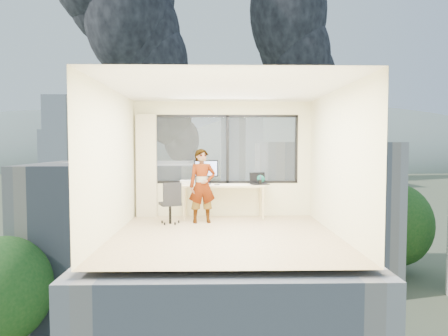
{
  "coord_description": "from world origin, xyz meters",
  "views": [
    {
      "loc": [
        -0.16,
        -6.91,
        1.59
      ],
      "look_at": [
        0.0,
        1.0,
        1.15
      ],
      "focal_mm": 31.38,
      "sensor_mm": 36.0,
      "label": 1
    }
  ],
  "objects_px": {
    "desk": "(223,201)",
    "chair": "(170,202)",
    "person": "(202,186)",
    "game_console": "(188,182)",
    "monitor": "(206,172)",
    "handbag": "(259,179)",
    "laptop": "(260,179)"
  },
  "relations": [
    {
      "from": "monitor",
      "to": "chair",
      "type": "bearing_deg",
      "value": -152.23
    },
    {
      "from": "desk",
      "to": "game_console",
      "type": "distance_m",
      "value": 0.93
    },
    {
      "from": "monitor",
      "to": "handbag",
      "type": "distance_m",
      "value": 1.2
    },
    {
      "from": "person",
      "to": "game_console",
      "type": "height_order",
      "value": "person"
    },
    {
      "from": "chair",
      "to": "game_console",
      "type": "xyz_separation_m",
      "value": [
        0.31,
        0.8,
        0.35
      ]
    },
    {
      "from": "monitor",
      "to": "person",
      "type": "bearing_deg",
      "value": -110.5
    },
    {
      "from": "person",
      "to": "monitor",
      "type": "bearing_deg",
      "value": 72.12
    },
    {
      "from": "game_console",
      "to": "laptop",
      "type": "relative_size",
      "value": 0.85
    },
    {
      "from": "desk",
      "to": "game_console",
      "type": "xyz_separation_m",
      "value": [
        -0.8,
        0.22,
        0.42
      ]
    },
    {
      "from": "person",
      "to": "handbag",
      "type": "bearing_deg",
      "value": 15.71
    },
    {
      "from": "chair",
      "to": "laptop",
      "type": "distance_m",
      "value": 2.03
    },
    {
      "from": "game_console",
      "to": "chair",
      "type": "bearing_deg",
      "value": -112.9
    },
    {
      "from": "person",
      "to": "handbag",
      "type": "xyz_separation_m",
      "value": [
        1.25,
        0.63,
        0.08
      ]
    },
    {
      "from": "desk",
      "to": "chair",
      "type": "xyz_separation_m",
      "value": [
        -1.11,
        -0.58,
        0.06
      ]
    },
    {
      "from": "chair",
      "to": "game_console",
      "type": "bearing_deg",
      "value": 47.82
    },
    {
      "from": "person",
      "to": "chair",
      "type": "bearing_deg",
      "value": 178.31
    },
    {
      "from": "chair",
      "to": "monitor",
      "type": "height_order",
      "value": "monitor"
    },
    {
      "from": "chair",
      "to": "person",
      "type": "bearing_deg",
      "value": -12.03
    },
    {
      "from": "person",
      "to": "game_console",
      "type": "bearing_deg",
      "value": 105.94
    },
    {
      "from": "desk",
      "to": "person",
      "type": "bearing_deg",
      "value": -133.42
    },
    {
      "from": "desk",
      "to": "laptop",
      "type": "distance_m",
      "value": 0.94
    },
    {
      "from": "monitor",
      "to": "game_console",
      "type": "bearing_deg",
      "value": 144.66
    },
    {
      "from": "desk",
      "to": "monitor",
      "type": "height_order",
      "value": "monitor"
    },
    {
      "from": "chair",
      "to": "game_console",
      "type": "height_order",
      "value": "chair"
    },
    {
      "from": "person",
      "to": "game_console",
      "type": "relative_size",
      "value": 4.64
    },
    {
      "from": "laptop",
      "to": "monitor",
      "type": "bearing_deg",
      "value": 158.68
    },
    {
      "from": "monitor",
      "to": "game_console",
      "type": "relative_size",
      "value": 1.65
    },
    {
      "from": "game_console",
      "to": "laptop",
      "type": "bearing_deg",
      "value": -10.41
    },
    {
      "from": "desk",
      "to": "handbag",
      "type": "distance_m",
      "value": 0.94
    },
    {
      "from": "chair",
      "to": "monitor",
      "type": "bearing_deg",
      "value": 20.05
    },
    {
      "from": "game_console",
      "to": "monitor",
      "type": "bearing_deg",
      "value": -23.78
    },
    {
      "from": "chair",
      "to": "monitor",
      "type": "distance_m",
      "value": 1.13
    }
  ]
}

